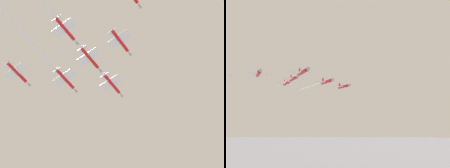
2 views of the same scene
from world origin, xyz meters
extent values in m
cylinder|color=red|center=(1.17, 3.93, 114.90)|extent=(8.45, 7.64, 1.24)
cone|color=#9EA3AD|center=(-3.50, 8.02, 114.90)|extent=(2.47, 2.38, 1.18)
cube|color=white|center=(1.59, 3.56, 114.84)|extent=(8.67, 9.17, 0.20)
cube|color=white|center=(4.51, 0.99, 114.90)|extent=(3.72, 3.93, 0.20)
cube|color=red|center=(4.44, 1.05, 115.91)|extent=(1.48, 1.33, 2.03)
cylinder|color=white|center=(28.56, -20.14, 114.90)|extent=(47.73, 42.08, 0.87)
cylinder|color=red|center=(2.37, -14.75, 113.66)|extent=(8.45, 7.64, 1.24)
cone|color=#9EA3AD|center=(-2.29, -10.65, 113.66)|extent=(2.47, 2.38, 1.18)
cube|color=white|center=(2.80, -15.12, 113.61)|extent=(8.67, 9.17, 0.20)
cube|color=white|center=(5.72, -17.68, 113.66)|extent=(3.72, 3.93, 0.20)
cube|color=red|center=(5.65, -17.62, 114.68)|extent=(1.48, 1.33, 2.03)
cylinder|color=white|center=(22.07, -32.06, 113.66)|extent=(32.34, 28.56, 0.87)
cylinder|color=red|center=(19.84, 5.14, 115.50)|extent=(8.45, 7.64, 1.24)
cone|color=#9EA3AD|center=(15.18, 9.23, 115.50)|extent=(2.47, 2.38, 1.18)
cube|color=white|center=(20.27, 4.76, 115.45)|extent=(8.67, 9.17, 0.20)
cube|color=white|center=(23.18, 2.20, 115.50)|extent=(3.72, 3.93, 0.20)
cube|color=red|center=(23.12, 2.26, 116.52)|extent=(1.48, 1.33, 2.03)
cylinder|color=red|center=(12.10, -5.68, 114.47)|extent=(8.45, 7.64, 1.24)
cone|color=#9EA3AD|center=(7.44, -1.58, 114.47)|extent=(2.47, 2.38, 1.18)
cube|color=white|center=(12.53, -6.05, 114.41)|extent=(8.67, 9.17, 0.20)
cube|color=white|center=(15.44, -8.62, 114.47)|extent=(3.72, 3.93, 0.20)
cube|color=red|center=(15.38, -8.56, 115.49)|extent=(1.48, 1.33, 2.03)
cylinder|color=white|center=(34.16, -25.06, 114.47)|extent=(37.06, 32.70, 0.87)
cylinder|color=red|center=(3.58, -33.43, 113.43)|extent=(8.45, 7.64, 1.24)
cone|color=#9EA3AD|center=(-1.08, -29.33, 113.43)|extent=(2.47, 2.38, 1.18)
cube|color=white|center=(4.01, -33.80, 113.37)|extent=(8.67, 9.17, 0.20)
cube|color=white|center=(6.92, -36.36, 113.43)|extent=(3.72, 3.93, 0.20)
cube|color=red|center=(6.86, -36.30, 114.45)|extent=(1.48, 1.33, 2.03)
cylinder|color=red|center=(23.04, -15.29, 114.18)|extent=(8.45, 7.64, 1.24)
cone|color=#9EA3AD|center=(18.38, -11.19, 114.18)|extent=(2.47, 2.38, 1.18)
cube|color=white|center=(23.46, -15.66, 114.12)|extent=(8.67, 9.17, 0.20)
cube|color=white|center=(26.38, -18.22, 114.18)|extent=(3.72, 3.93, 0.20)
cube|color=red|center=(26.31, -18.16, 115.19)|extent=(1.48, 1.33, 2.03)
camera|label=1|loc=(68.22, -2.61, 1.63)|focal=52.61mm
camera|label=2|loc=(-46.96, 73.51, 101.57)|focal=40.03mm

